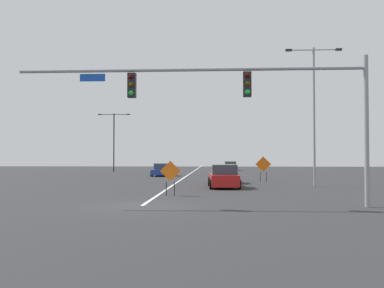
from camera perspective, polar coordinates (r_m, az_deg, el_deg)
ground at (r=18.51m, az=-6.64°, el=-8.14°), size 142.48×142.48×0.00m
road_centre_stripe at (r=57.83m, az=0.07°, el=-3.73°), size 0.16×79.16×0.01m
traffic_signal_assembly at (r=18.34m, az=6.38°, el=6.73°), size 14.84×0.44×6.31m
street_lamp_far_left at (r=31.48m, az=15.88°, el=4.98°), size 3.92×0.24×9.77m
street_lamp_mid_right at (r=60.44m, az=-10.32°, el=0.99°), size 4.47×0.24×8.07m
construction_sign_left_shoulder at (r=23.03m, az=-2.89°, el=-3.91°), size 1.10×0.15×1.86m
construction_sign_median_far at (r=36.47m, az=9.43°, el=-2.82°), size 1.30×0.21×2.10m
car_blue_mid at (r=46.04m, az=-3.90°, el=-3.48°), size 2.13×4.08×1.35m
car_yellow_approaching at (r=65.50m, az=5.08°, el=-2.93°), size 2.14×4.12×1.34m
car_black_passing at (r=34.06m, az=4.35°, el=-4.08°), size 2.14×3.93×1.38m
car_red_far at (r=28.97m, az=4.22°, el=-4.38°), size 2.17×4.57×1.55m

